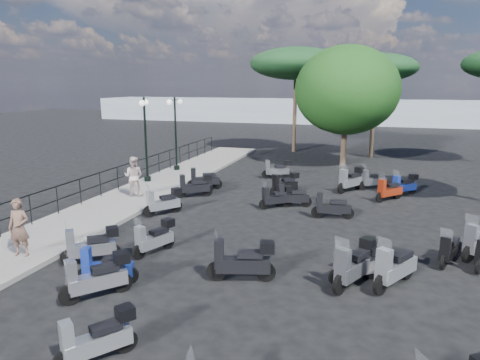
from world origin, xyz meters
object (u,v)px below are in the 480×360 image
(scooter_4, at_px, (195,186))
(scooter_14, at_px, (332,207))
(lamp_post_1, at_px, (145,134))
(scooter_12, at_px, (242,262))
(scooter_5, at_px, (204,180))
(broadleaf_tree, at_px, (347,90))
(scooter_21, at_px, (404,186))
(pine_2, at_px, (296,64))
(scooter_20, at_px, (449,250))
(scooter_22, at_px, (351,180))
(scooter_9, at_px, (276,198))
(scooter_10, at_px, (277,170))
(scooter_6, at_px, (97,278))
(scooter_2, at_px, (154,239))
(scooter_15, at_px, (285,184))
(scooter_3, at_px, (163,202))
(scooter_18, at_px, (355,266))
(pine_0, at_px, (377,68))
(lamp_post_2, at_px, (176,129))
(scooter_1, at_px, (91,246))
(scooter_7, at_px, (105,268))
(pedestrian_far, at_px, (134,176))
(woman, at_px, (19,228))
(scooter_0, at_px, (97,339))
(scooter_16, at_px, (373,181))
(scooter_13, at_px, (355,265))
(scooter_19, at_px, (394,268))
(scooter_28, at_px, (389,191))
(scooter_8, at_px, (292,197))

(scooter_4, xyz_separation_m, scooter_14, (6.28, -1.38, -0.06))
(lamp_post_1, xyz_separation_m, scooter_12, (7.97, -9.22, -2.03))
(scooter_5, distance_m, broadleaf_tree, 11.24)
(scooter_21, relative_size, pine_2, 0.16)
(scooter_20, bearing_deg, scooter_14, -19.90)
(scooter_5, distance_m, scooter_22, 7.11)
(scooter_9, height_order, scooter_10, scooter_10)
(scooter_6, bearing_deg, scooter_2, -48.33)
(scooter_12, xyz_separation_m, scooter_15, (-0.77, 9.25, -0.07))
(scooter_3, bearing_deg, scooter_20, -153.11)
(scooter_12, height_order, scooter_18, scooter_12)
(scooter_14, relative_size, pine_0, 0.23)
(lamp_post_2, xyz_separation_m, scooter_2, (4.75, -11.43, -2.06))
(scooter_1, xyz_separation_m, broadleaf_tree, (5.76, 17.67, 4.17))
(scooter_2, distance_m, scooter_7, 2.22)
(scooter_3, bearing_deg, lamp_post_1, -16.98)
(lamp_post_2, relative_size, scooter_15, 3.19)
(scooter_9, relative_size, scooter_22, 0.78)
(scooter_10, distance_m, scooter_20, 12.08)
(scooter_22, distance_m, broadleaf_tree, 7.96)
(pedestrian_far, bearing_deg, pine_0, -133.96)
(woman, distance_m, scooter_0, 6.04)
(scooter_0, height_order, scooter_7, scooter_7)
(pedestrian_far, xyz_separation_m, broadleaf_tree, (8.33, 11.08, 3.64))
(scooter_2, distance_m, pine_0, 22.00)
(scooter_16, xyz_separation_m, scooter_21, (1.39, -0.84, 0.04))
(pedestrian_far, bearing_deg, scooter_1, 100.98)
(scooter_16, xyz_separation_m, pine_2, (-5.88, 10.74, 6.06))
(lamp_post_2, height_order, scooter_10, lamp_post_2)
(scooter_6, bearing_deg, scooter_21, -80.43)
(scooter_13, bearing_deg, woman, 34.66)
(scooter_19, height_order, scooter_28, scooter_19)
(scooter_3, xyz_separation_m, scooter_13, (7.51, -4.03, 0.06))
(scooter_2, distance_m, scooter_21, 12.29)
(scooter_8, bearing_deg, scooter_22, -49.05)
(scooter_22, height_order, pine_0, pine_0)
(scooter_2, height_order, scooter_16, scooter_16)
(scooter_13, height_order, scooter_18, scooter_13)
(lamp_post_1, height_order, scooter_13, lamp_post_1)
(scooter_9, distance_m, scooter_28, 5.19)
(scooter_6, xyz_separation_m, scooter_13, (5.86, 2.55, 0.03))
(scooter_8, relative_size, scooter_28, 1.18)
(pine_0, bearing_deg, scooter_13, -90.31)
(scooter_6, height_order, scooter_16, scooter_6)
(scooter_1, height_order, scooter_20, scooter_1)
(scooter_5, relative_size, scooter_21, 1.27)
(scooter_10, xyz_separation_m, scooter_18, (4.70, -11.68, -0.04))
(pine_0, bearing_deg, woman, -113.27)
(woman, bearing_deg, scooter_20, 4.45)
(woman, bearing_deg, lamp_post_1, 86.40)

